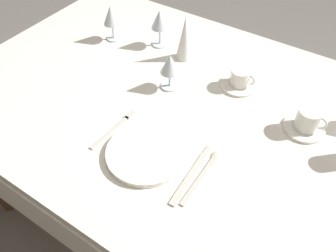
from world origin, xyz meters
The scene contains 14 objects.
ground_plane centered at (0.00, 0.00, 0.00)m, with size 6.00×6.00×0.00m, color slate.
dining_table centered at (0.00, 0.00, 0.66)m, with size 1.80×1.11×0.74m.
dinner_plate centered at (-0.03, -0.26, 0.75)m, with size 0.24×0.24×0.02m, color white.
fork_outer centered at (-0.18, -0.22, 0.74)m, with size 0.03×0.20×0.00m.
dinner_knife centered at (0.12, -0.25, 0.74)m, with size 0.03×0.24×0.00m.
spoon_soup centered at (0.15, -0.21, 0.74)m, with size 0.03×0.22×0.01m.
saucer_left centered at (0.06, 0.19, 0.74)m, with size 0.14×0.14×0.01m, color white.
coffee_cup_left centered at (0.06, 0.19, 0.78)m, with size 0.09×0.07×0.06m.
saucer_right centered at (0.33, 0.11, 0.74)m, with size 0.13×0.13×0.01m, color white.
coffee_cup_right centered at (0.33, 0.11, 0.79)m, with size 0.10×0.07×0.07m.
wine_glass_centre centered at (-0.53, 0.18, 0.84)m, with size 0.07×0.07×0.15m.
wine_glass_right centered at (-0.15, 0.05, 0.83)m, with size 0.07×0.07×0.14m.
wine_glass_far centered at (-0.33, 0.26, 0.85)m, with size 0.07×0.07×0.15m.
napkin_folded centered at (-0.20, 0.23, 0.83)m, with size 0.07×0.07×0.18m, color white.
Camera 1 is at (0.37, -0.76, 1.55)m, focal length 36.39 mm.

